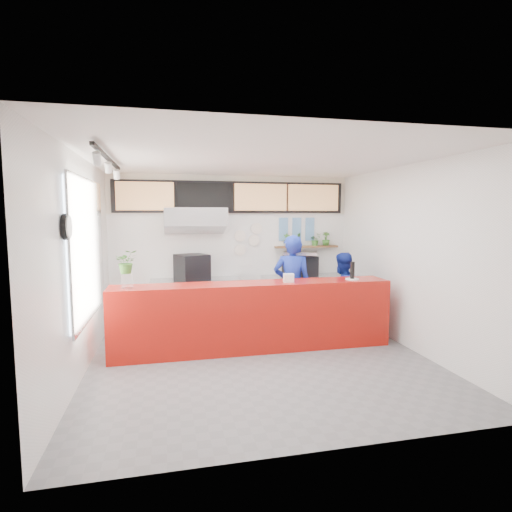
{
  "coord_description": "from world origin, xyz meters",
  "views": [
    {
      "loc": [
        -1.34,
        -5.78,
        2.18
      ],
      "look_at": [
        0.1,
        0.7,
        1.5
      ],
      "focal_mm": 28.0,
      "sensor_mm": 36.0,
      "label": 1
    }
  ],
  "objects_px": {
    "staff_right": "(342,292)",
    "service_counter": "(254,316)",
    "panini_oven": "(192,267)",
    "pepper_mill": "(352,270)",
    "staff_center": "(292,286)",
    "espresso_machine": "(300,266)"
  },
  "relations": [
    {
      "from": "service_counter",
      "to": "panini_oven",
      "type": "relative_size",
      "value": 8.08
    },
    {
      "from": "service_counter",
      "to": "panini_oven",
      "type": "bearing_deg",
      "value": 115.97
    },
    {
      "from": "service_counter",
      "to": "espresso_machine",
      "type": "height_order",
      "value": "espresso_machine"
    },
    {
      "from": "panini_oven",
      "to": "pepper_mill",
      "type": "relative_size",
      "value": 1.94
    },
    {
      "from": "staff_right",
      "to": "pepper_mill",
      "type": "relative_size",
      "value": 5.19
    },
    {
      "from": "espresso_machine",
      "to": "staff_center",
      "type": "height_order",
      "value": "staff_center"
    },
    {
      "from": "pepper_mill",
      "to": "service_counter",
      "type": "bearing_deg",
      "value": 178.41
    },
    {
      "from": "pepper_mill",
      "to": "staff_center",
      "type": "bearing_deg",
      "value": 147.5
    },
    {
      "from": "service_counter",
      "to": "staff_right",
      "type": "xyz_separation_m",
      "value": [
        1.81,
        0.61,
        0.2
      ]
    },
    {
      "from": "panini_oven",
      "to": "staff_center",
      "type": "distance_m",
      "value": 2.13
    },
    {
      "from": "staff_right",
      "to": "staff_center",
      "type": "bearing_deg",
      "value": -19.56
    },
    {
      "from": "service_counter",
      "to": "staff_right",
      "type": "height_order",
      "value": "staff_right"
    },
    {
      "from": "staff_center",
      "to": "service_counter",
      "type": "bearing_deg",
      "value": 54.19
    },
    {
      "from": "staff_right",
      "to": "service_counter",
      "type": "bearing_deg",
      "value": -6.58
    },
    {
      "from": "staff_center",
      "to": "espresso_machine",
      "type": "bearing_deg",
      "value": -92.62
    },
    {
      "from": "service_counter",
      "to": "staff_center",
      "type": "xyz_separation_m",
      "value": [
        0.81,
        0.51,
        0.37
      ]
    },
    {
      "from": "panini_oven",
      "to": "pepper_mill",
      "type": "height_order",
      "value": "pepper_mill"
    },
    {
      "from": "service_counter",
      "to": "staff_right",
      "type": "relative_size",
      "value": 3.01
    },
    {
      "from": "espresso_machine",
      "to": "staff_center",
      "type": "bearing_deg",
      "value": -120.73
    },
    {
      "from": "staff_center",
      "to": "staff_right",
      "type": "relative_size",
      "value": 1.23
    },
    {
      "from": "staff_right",
      "to": "panini_oven",
      "type": "bearing_deg",
      "value": -49.19
    },
    {
      "from": "espresso_machine",
      "to": "staff_right",
      "type": "height_order",
      "value": "staff_right"
    }
  ]
}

